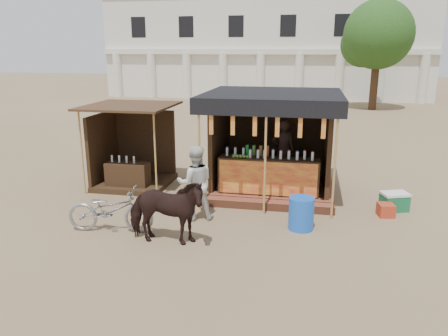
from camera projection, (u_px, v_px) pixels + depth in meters
name	position (u px, v px, depth m)	size (l,w,h in m)	color
ground	(209.00, 237.00, 9.36)	(120.00, 120.00, 0.00)	#846B4C
main_stall	(272.00, 156.00, 12.08)	(3.60, 3.61, 2.78)	brown
secondary_stall	(129.00, 156.00, 12.79)	(2.40, 2.40, 2.38)	#372614
cow	(166.00, 211.00, 8.84)	(0.76, 1.68, 1.42)	black
motorbike	(110.00, 210.00, 9.52)	(0.66, 1.89, 0.99)	gray
bystander	(195.00, 183.00, 10.14)	(0.86, 0.67, 1.76)	silver
blue_barrel	(301.00, 213.00, 9.67)	(0.56, 0.56, 0.73)	blue
red_crate	(386.00, 210.00, 10.48)	(0.36, 0.38, 0.31)	#A9331C
cooler	(394.00, 201.00, 10.84)	(0.75, 0.63, 0.46)	#16673C
background_building	(266.00, 48.00, 37.02)	(26.00, 7.45, 8.18)	silver
tree	(375.00, 37.00, 28.00)	(4.50, 4.40, 7.00)	#382314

